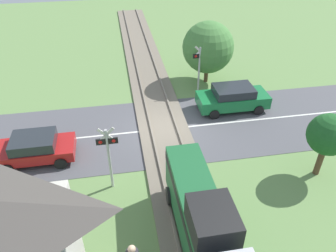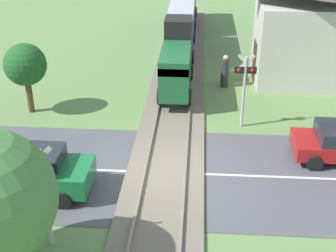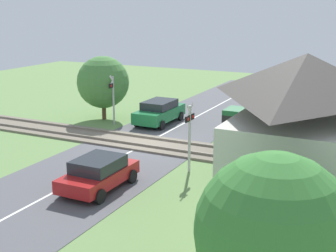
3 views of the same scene
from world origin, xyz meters
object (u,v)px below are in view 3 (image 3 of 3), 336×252
Objects in this scene: pedestrian_by_station at (291,167)px; crossing_signal_west_approach at (113,93)px; station_building at (301,150)px; car_near_crossing at (159,112)px; crossing_signal_east_approach at (190,128)px; car_far_side at (98,173)px.

crossing_signal_west_approach is at bearing -113.56° from pedestrian_by_station.
station_building reaches higher than crossing_signal_west_approach.
crossing_signal_east_approach reaches higher than car_near_crossing.
car_near_crossing is 1.31× the size of crossing_signal_east_approach.
car_far_side is (11.11, 2.88, -0.08)m from car_near_crossing.
station_building is (9.91, 13.56, 0.88)m from crossing_signal_west_approach.
crossing_signal_west_approach is 1.00× the size of crossing_signal_east_approach.
crossing_signal_east_approach is 0.52× the size of station_building.
car_near_crossing is at bearing -135.93° from station_building.
crossing_signal_west_approach is 9.94m from crossing_signal_east_approach.
car_far_side is 4.61m from crossing_signal_east_approach.
car_near_crossing is 16.02m from station_building.
crossing_signal_east_approach is at bearing -82.80° from pedestrian_by_station.
crossing_signal_east_approach is 1.91× the size of pedestrian_by_station.
crossing_signal_east_approach is 4.73m from pedestrian_by_station.
station_building reaches higher than pedestrian_by_station.
car_far_side is at bearing 29.36° from crossing_signal_west_approach.
pedestrian_by_station is (-4.19, 7.04, 0.05)m from car_far_side.
car_far_side is 8.19m from pedestrian_by_station.
station_building is 3.67× the size of pedestrian_by_station.
pedestrian_by_station is (-0.57, 4.51, -1.30)m from crossing_signal_east_approach.
crossing_signal_east_approach is at bearing -124.77° from station_building.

